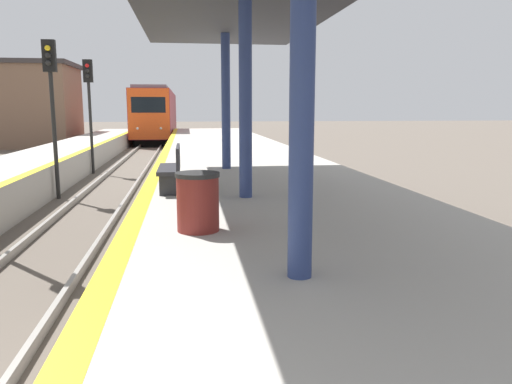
{
  "coord_description": "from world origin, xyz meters",
  "views": [
    {
      "loc": [
        2.48,
        -2.47,
        2.68
      ],
      "look_at": [
        5.17,
        16.85,
        -0.6
      ],
      "focal_mm": 35.0,
      "sensor_mm": 36.0,
      "label": 1
    }
  ],
  "objects_px": {
    "signal_mid": "(51,89)",
    "trash_bin": "(198,202)",
    "train": "(158,114)",
    "bench": "(172,167)",
    "signal_far": "(89,95)"
  },
  "relations": [
    {
      "from": "bench",
      "to": "signal_far",
      "type": "bearing_deg",
      "value": 108.11
    },
    {
      "from": "signal_far",
      "to": "trash_bin",
      "type": "height_order",
      "value": "signal_far"
    },
    {
      "from": "train",
      "to": "bench",
      "type": "bearing_deg",
      "value": -86.44
    },
    {
      "from": "signal_far",
      "to": "trash_bin",
      "type": "xyz_separation_m",
      "value": [
        4.01,
        -14.51,
        -1.81
      ]
    },
    {
      "from": "signal_far",
      "to": "trash_bin",
      "type": "bearing_deg",
      "value": -74.55
    },
    {
      "from": "train",
      "to": "signal_mid",
      "type": "relative_size",
      "value": 4.69
    },
    {
      "from": "trash_bin",
      "to": "signal_mid",
      "type": "bearing_deg",
      "value": 114.9
    },
    {
      "from": "train",
      "to": "trash_bin",
      "type": "relative_size",
      "value": 26.52
    },
    {
      "from": "signal_far",
      "to": "trash_bin",
      "type": "relative_size",
      "value": 5.65
    },
    {
      "from": "signal_mid",
      "to": "trash_bin",
      "type": "bearing_deg",
      "value": -65.1
    },
    {
      "from": "trash_bin",
      "to": "bench",
      "type": "relative_size",
      "value": 0.49
    },
    {
      "from": "train",
      "to": "signal_mid",
      "type": "bearing_deg",
      "value": -92.61
    },
    {
      "from": "trash_bin",
      "to": "bench",
      "type": "xyz_separation_m",
      "value": [
        -0.44,
        3.59,
        0.08
      ]
    },
    {
      "from": "signal_mid",
      "to": "trash_bin",
      "type": "distance_m",
      "value": 9.62
    },
    {
      "from": "trash_bin",
      "to": "signal_far",
      "type": "bearing_deg",
      "value": 105.45
    }
  ]
}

